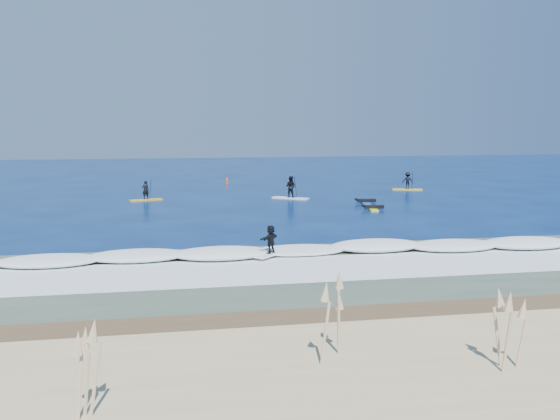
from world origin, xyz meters
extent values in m
plane|color=#031648|center=(0.00, 0.00, 0.00)|extent=(160.00, 160.00, 0.00)
cube|color=#4B3B23|center=(0.00, -21.50, 0.00)|extent=(90.00, 5.00, 0.08)
cube|color=#3D5342|center=(0.00, -14.00, 0.01)|extent=(90.00, 13.00, 0.01)
cube|color=white|center=(0.00, -10.00, 0.00)|extent=(40.00, 6.00, 0.30)
cube|color=silver|center=(0.00, -13.00, 0.00)|extent=(34.00, 5.00, 0.02)
cube|color=gold|center=(-11.15, 14.03, 0.05)|extent=(2.84, 1.49, 0.09)
imported|color=black|center=(-11.15, 14.03, 0.89)|extent=(0.67, 0.54, 1.59)
cylinder|color=black|center=(-10.76, 14.16, 0.83)|extent=(0.23, 0.62, 1.85)
cube|color=black|center=(-10.76, 14.16, -0.05)|extent=(0.11, 0.03, 0.28)
cube|color=white|center=(1.18, 13.04, 0.05)|extent=(3.11, 2.56, 0.11)
imported|color=black|center=(1.18, 13.04, 1.04)|extent=(1.15, 1.10, 1.87)
cylinder|color=black|center=(1.57, 12.76, 0.97)|extent=(0.48, 0.63, 2.18)
cube|color=black|center=(1.57, 12.76, -0.05)|extent=(0.13, 0.03, 0.32)
cube|color=yellow|center=(13.93, 17.94, 0.05)|extent=(2.95, 1.63, 0.10)
imported|color=black|center=(13.93, 17.94, 0.92)|extent=(1.21, 0.93, 1.65)
cylinder|color=black|center=(14.34, 17.80, 0.86)|extent=(0.26, 0.64, 1.93)
cube|color=black|center=(14.34, 17.80, -0.05)|extent=(0.11, 0.03, 0.29)
cube|color=#F9F31B|center=(5.86, 4.99, 0.05)|extent=(0.92, 2.20, 0.10)
cube|color=black|center=(5.96, 4.97, 0.22)|extent=(1.52, 0.63, 0.24)
sphere|color=black|center=(5.13, 5.11, 0.33)|extent=(0.24, 0.24, 0.24)
cube|color=blue|center=(6.55, 8.81, 0.05)|extent=(0.94, 2.26, 0.10)
cube|color=black|center=(6.65, 8.79, 0.23)|extent=(1.56, 0.64, 0.25)
sphere|color=black|center=(5.81, 8.93, 0.33)|extent=(0.25, 0.25, 0.25)
cube|color=white|center=(-4.67, -10.47, 0.20)|extent=(1.85, 1.80, 0.11)
imported|color=black|center=(-4.67, -10.47, 0.94)|extent=(1.19, 1.16, 1.36)
cylinder|color=#D04E12|center=(-2.85, 27.64, 0.24)|extent=(0.30, 0.30, 0.49)
cone|color=#D04E12|center=(-2.85, 27.64, 0.60)|extent=(0.22, 0.22, 0.24)
camera|label=1|loc=(-9.74, -39.58, 6.45)|focal=40.00mm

